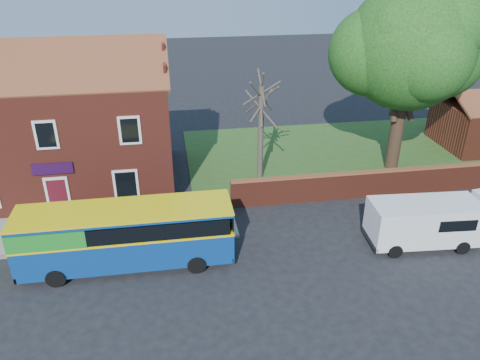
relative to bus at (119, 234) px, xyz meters
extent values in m
plane|color=black|center=(3.52, -2.67, -1.61)|extent=(120.00, 120.00, 0.00)
cube|color=gray|center=(-3.48, 3.08, -1.55)|extent=(18.00, 3.50, 0.12)
cube|color=slate|center=(-3.48, 1.33, -1.54)|extent=(18.00, 0.15, 0.14)
cube|color=#426B28|center=(16.52, 10.33, -1.59)|extent=(26.00, 12.00, 0.04)
cube|color=maroon|center=(-3.48, 8.83, 1.64)|extent=(12.00, 8.00, 6.50)
cube|color=brown|center=(-3.48, 6.83, 5.89)|extent=(12.30, 4.08, 2.16)
cube|color=brown|center=(-3.48, 10.83, 5.89)|extent=(12.30, 4.08, 2.16)
cube|color=black|center=(-3.48, 4.80, 2.99)|extent=(1.10, 0.06, 1.50)
cube|color=#4C0F19|center=(-3.48, 4.78, -0.51)|extent=(0.95, 0.04, 2.10)
cube|color=silver|center=(-3.48, 4.80, -0.46)|extent=(1.20, 0.06, 2.30)
cube|color=#270A2F|center=(-3.48, 4.77, 1.19)|extent=(2.00, 0.06, 0.60)
cube|color=maroon|center=(16.52, 4.33, -0.86)|extent=(22.00, 0.30, 1.50)
cube|color=brown|center=(16.52, 4.33, -0.06)|extent=(22.00, 0.38, 0.10)
cube|color=navy|center=(0.30, 0.00, -0.55)|extent=(9.22, 2.31, 1.47)
cube|color=yellow|center=(0.30, 0.00, 0.18)|extent=(9.24, 2.33, 0.10)
cube|color=black|center=(0.30, 0.00, 0.62)|extent=(8.85, 2.33, 0.73)
cube|color=#1F9127|center=(-2.75, 0.00, 0.62)|extent=(3.13, 2.35, 0.78)
cube|color=navy|center=(0.30, 0.00, 1.11)|extent=(9.22, 2.31, 0.14)
cube|color=yellow|center=(0.30, 0.00, 1.19)|extent=(9.26, 2.35, 0.06)
cylinder|color=black|center=(-2.65, -1.07, -1.19)|extent=(0.83, 0.28, 0.83)
cylinder|color=black|center=(-2.65, 1.07, -1.19)|extent=(0.83, 0.28, 0.83)
cylinder|color=black|center=(3.24, -1.07, -1.19)|extent=(0.83, 0.28, 0.83)
cylinder|color=black|center=(3.25, 1.07, -1.19)|extent=(0.83, 0.28, 0.83)
cube|color=white|center=(13.98, -0.58, -0.34)|extent=(5.17, 2.34, 1.92)
cube|color=black|center=(16.25, -0.72, -0.04)|extent=(0.19, 1.72, 0.76)
cube|color=black|center=(16.46, -0.74, -1.20)|extent=(0.23, 2.02, 0.24)
cylinder|color=black|center=(12.30, -1.42, -1.27)|extent=(0.68, 0.26, 0.67)
cylinder|color=black|center=(12.43, 0.48, -1.27)|extent=(0.68, 0.26, 0.67)
cylinder|color=black|center=(15.53, -1.63, -1.27)|extent=(0.68, 0.26, 0.67)
cylinder|color=black|center=(15.65, 0.27, -1.27)|extent=(0.68, 0.26, 0.67)
cylinder|color=black|center=(17.84, 0.53, -1.29)|extent=(0.66, 0.29, 0.64)
cylinder|color=black|center=(16.44, 7.73, 0.75)|extent=(0.82, 0.82, 4.72)
sphere|color=#398128|center=(16.44, 7.73, 6.09)|extent=(7.39, 7.39, 7.39)
sphere|color=#398128|center=(18.59, 8.14, 5.48)|extent=(5.34, 5.34, 5.34)
sphere|color=#398128|center=(14.49, 8.34, 5.68)|extent=(5.13, 5.13, 5.13)
cylinder|color=#4C4238|center=(7.78, 7.58, 1.28)|extent=(0.33, 0.33, 5.78)
cylinder|color=#4C4238|center=(7.78, 7.58, 3.35)|extent=(0.34, 2.82, 2.27)
cylinder|color=#4C4238|center=(7.78, 7.58, 3.14)|extent=(1.47, 2.08, 2.08)
cylinder|color=#4C4238|center=(7.78, 7.58, 3.56)|extent=(2.37, 1.09, 2.30)
camera|label=1|loc=(2.50, -17.73, 11.28)|focal=35.00mm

